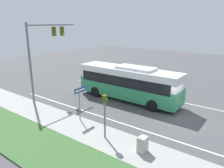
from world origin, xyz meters
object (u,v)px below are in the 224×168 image
object	(u,v)px
bus	(128,82)
street_sign	(80,98)
signal_gantry	(43,47)
utility_cabinet	(143,144)
pedestrian_signal	(105,110)

from	to	relation	value
bus	street_sign	xyz separation A→B (m)	(-6.24, 0.38, 0.03)
bus	signal_gantry	bearing A→B (deg)	124.47
signal_gantry	utility_cabinet	xyz separation A→B (m)	(-2.65, -12.36, -4.61)
pedestrian_signal	street_sign	world-z (taller)	pedestrian_signal
bus	pedestrian_signal	size ratio (longest dim) A/B	3.42
street_sign	utility_cabinet	world-z (taller)	street_sign
street_sign	utility_cabinet	bearing A→B (deg)	-99.35
signal_gantry	utility_cabinet	distance (m)	13.45
signal_gantry	utility_cabinet	bearing A→B (deg)	-102.11
signal_gantry	pedestrian_signal	distance (m)	10.41
pedestrian_signal	street_sign	size ratio (longest dim) A/B	1.11
bus	pedestrian_signal	bearing A→B (deg)	-158.32
bus	street_sign	world-z (taller)	bus
signal_gantry	pedestrian_signal	world-z (taller)	signal_gantry
pedestrian_signal	street_sign	distance (m)	3.42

